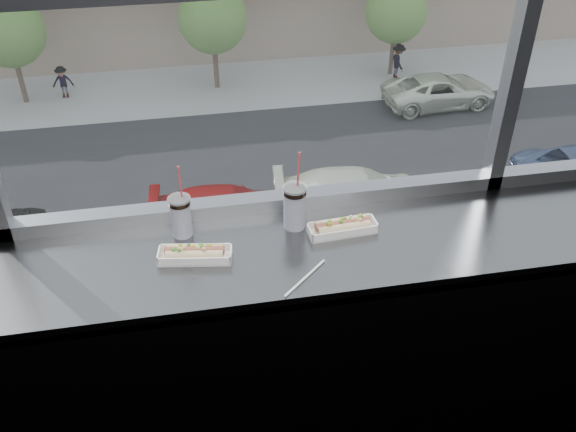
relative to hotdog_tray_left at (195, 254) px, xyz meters
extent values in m
plane|color=black|center=(0.29, 0.28, -0.58)|extent=(6.00, 0.00, 6.00)
cube|color=slate|center=(0.29, 0.00, -0.06)|extent=(6.00, 0.55, 0.06)
cube|color=slate|center=(0.29, -0.25, -0.58)|extent=(6.00, 0.04, 1.04)
cube|color=white|center=(0.00, 0.00, -0.02)|extent=(0.28, 0.13, 0.01)
cube|color=white|center=(0.00, 0.00, -0.01)|extent=(0.28, 0.13, 0.04)
cylinder|color=#D5B684|center=(0.00, 0.00, 0.00)|extent=(0.21, 0.08, 0.05)
cylinder|color=#96513B|center=(0.00, 0.00, 0.01)|extent=(0.22, 0.07, 0.03)
cube|color=white|center=(0.58, 0.06, -0.02)|extent=(0.27, 0.11, 0.01)
cube|color=white|center=(0.58, 0.06, -0.01)|extent=(0.27, 0.11, 0.04)
cylinder|color=#D5B684|center=(0.58, 0.06, 0.00)|extent=(0.21, 0.06, 0.05)
cylinder|color=#96513B|center=(0.58, 0.06, 0.01)|extent=(0.22, 0.05, 0.03)
cylinder|color=white|center=(-0.04, 0.16, 0.05)|extent=(0.08, 0.08, 0.16)
cylinder|color=black|center=(-0.04, 0.16, 0.12)|extent=(0.08, 0.08, 0.02)
cylinder|color=silver|center=(-0.04, 0.16, 0.14)|extent=(0.09, 0.09, 0.01)
cylinder|color=#C7393E|center=(-0.03, 0.16, 0.21)|extent=(0.01, 0.04, 0.17)
cylinder|color=white|center=(0.40, 0.14, 0.06)|extent=(0.09, 0.09, 0.18)
cylinder|color=black|center=(0.40, 0.14, 0.14)|extent=(0.09, 0.09, 0.02)
cylinder|color=silver|center=(0.40, 0.14, 0.15)|extent=(0.10, 0.10, 0.01)
cylinder|color=#C7393E|center=(0.41, 0.13, 0.23)|extent=(0.01, 0.05, 0.18)
cylinder|color=white|center=(0.38, -0.18, -0.02)|extent=(0.18, 0.17, 0.01)
ellipsoid|color=silver|center=(-0.02, -0.01, -0.01)|extent=(0.10, 0.07, 0.03)
cube|color=black|center=(0.29, 20.28, -12.10)|extent=(80.00, 10.00, 0.06)
cube|color=gray|center=(0.29, 28.28, -12.11)|extent=(80.00, 6.00, 0.04)
imported|color=silver|center=(12.08, 24.28, -11.08)|extent=(2.79, 6.03, 1.97)
imported|color=white|center=(5.86, 16.28, -10.92)|extent=(3.51, 7.11, 2.29)
imported|color=#AC0503|center=(1.26, 16.28, -11.04)|extent=(2.96, 6.31, 2.05)
imported|color=#66605B|center=(-5.42, 28.43, -11.14)|extent=(0.84, 0.63, 1.90)
imported|color=#66605B|center=(11.18, 27.66, -11.00)|extent=(0.72, 0.96, 2.17)
cylinder|color=#47382B|center=(-7.25, 28.28, -10.89)|extent=(0.25, 0.25, 2.48)
sphere|color=#5C8D3C|center=(-7.25, 28.28, -8.62)|extent=(3.30, 3.30, 3.30)
cylinder|color=#47382B|center=(1.97, 28.28, -10.89)|extent=(0.25, 0.25, 2.47)
sphere|color=#5C8D3C|center=(1.97, 28.28, -8.63)|extent=(3.29, 3.29, 3.29)
cylinder|color=#47382B|center=(11.03, 28.28, -10.97)|extent=(0.23, 0.23, 2.31)
sphere|color=#5C8D3C|center=(11.03, 28.28, -8.85)|extent=(3.08, 3.08, 3.08)
camera|label=1|loc=(0.00, -1.86, 1.49)|focal=40.00mm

